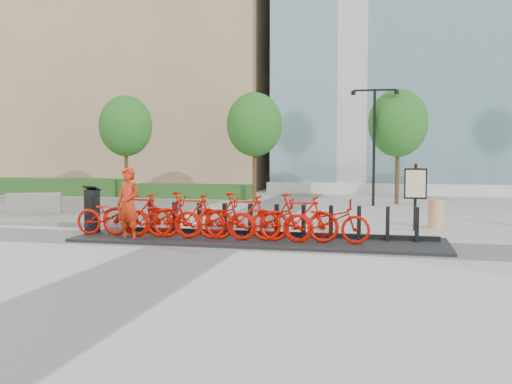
% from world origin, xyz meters
% --- Properties ---
extents(ground, '(120.00, 120.00, 0.00)m').
position_xyz_m(ground, '(0.00, 0.00, 0.00)').
color(ground, '#B2B1AE').
extents(gravel_patch, '(14.00, 14.00, 0.00)m').
position_xyz_m(gravel_patch, '(-10.00, 7.00, 0.01)').
color(gravel_patch, slate).
rests_on(gravel_patch, ground).
extents(hedge_a, '(10.00, 1.40, 0.90)m').
position_xyz_m(hedge_a, '(-14.00, 13.50, 0.45)').
color(hedge_a, '#286E21').
rests_on(hedge_a, ground).
extents(hedge_b, '(6.00, 1.20, 0.70)m').
position_xyz_m(hedge_b, '(-5.00, 13.20, 0.35)').
color(hedge_b, '#286E21').
rests_on(hedge_b, ground).
extents(tree_0, '(2.60, 2.60, 5.10)m').
position_xyz_m(tree_0, '(-8.00, 12.00, 3.59)').
color(tree_0, brown).
rests_on(tree_0, ground).
extents(tree_1, '(2.60, 2.60, 5.10)m').
position_xyz_m(tree_1, '(-1.50, 12.00, 3.59)').
color(tree_1, brown).
rests_on(tree_1, ground).
extents(tree_2, '(2.60, 2.60, 5.10)m').
position_xyz_m(tree_2, '(5.00, 12.00, 3.59)').
color(tree_2, brown).
rests_on(tree_2, ground).
extents(streetlamp, '(2.00, 0.20, 5.00)m').
position_xyz_m(streetlamp, '(4.00, 11.00, 3.13)').
color(streetlamp, black).
rests_on(streetlamp, ground).
extents(dock_pad, '(9.60, 2.40, 0.08)m').
position_xyz_m(dock_pad, '(1.30, 0.30, 0.04)').
color(dock_pad, black).
rests_on(dock_pad, ground).
extents(dock_rail_posts, '(8.02, 0.50, 0.85)m').
position_xyz_m(dock_rail_posts, '(1.36, 0.77, 0.51)').
color(dock_rail_posts, black).
rests_on(dock_rail_posts, dock_pad).
extents(bike_0, '(2.07, 0.72, 1.09)m').
position_xyz_m(bike_0, '(-2.60, -0.05, 0.62)').
color(bike_0, '#BA0A00').
rests_on(bike_0, dock_pad).
extents(bike_1, '(2.01, 0.57, 1.21)m').
position_xyz_m(bike_1, '(-1.88, -0.05, 0.68)').
color(bike_1, '#BA0A00').
rests_on(bike_1, dock_pad).
extents(bike_2, '(2.07, 0.72, 1.09)m').
position_xyz_m(bike_2, '(-1.16, -0.05, 0.62)').
color(bike_2, '#BA0A00').
rests_on(bike_2, dock_pad).
extents(bike_3, '(2.01, 0.57, 1.21)m').
position_xyz_m(bike_3, '(-0.44, -0.05, 0.68)').
color(bike_3, '#BA0A00').
rests_on(bike_3, dock_pad).
extents(bike_4, '(2.07, 0.72, 1.09)m').
position_xyz_m(bike_4, '(0.28, -0.05, 0.62)').
color(bike_4, '#BA0A00').
rests_on(bike_4, dock_pad).
extents(bike_5, '(2.01, 0.57, 1.21)m').
position_xyz_m(bike_5, '(1.00, -0.05, 0.68)').
color(bike_5, '#BA0A00').
rests_on(bike_5, dock_pad).
extents(bike_6, '(2.07, 0.72, 1.09)m').
position_xyz_m(bike_6, '(1.72, -0.05, 0.62)').
color(bike_6, '#BA0A00').
rests_on(bike_6, dock_pad).
extents(bike_7, '(2.01, 0.57, 1.21)m').
position_xyz_m(bike_7, '(2.44, -0.05, 0.68)').
color(bike_7, '#BA0A00').
rests_on(bike_7, dock_pad).
extents(bike_8, '(2.07, 0.72, 1.09)m').
position_xyz_m(bike_8, '(3.16, -0.05, 0.62)').
color(bike_8, '#BA0A00').
rests_on(bike_8, dock_pad).
extents(kiosk, '(0.43, 0.37, 1.31)m').
position_xyz_m(kiosk, '(-3.42, 0.36, 0.71)').
color(kiosk, black).
rests_on(kiosk, dock_pad).
extents(worker_red, '(0.79, 0.62, 1.91)m').
position_xyz_m(worker_red, '(-1.98, -0.36, 0.96)').
color(worker_red, red).
rests_on(worker_red, ground).
extents(construction_barrel, '(0.51, 0.51, 0.88)m').
position_xyz_m(construction_barrel, '(6.02, 4.03, 0.44)').
color(construction_barrel, orange).
rests_on(construction_barrel, ground).
extents(jersey_barrier, '(2.00, 1.25, 0.75)m').
position_xyz_m(jersey_barrier, '(-8.53, 5.19, 0.38)').
color(jersey_barrier, gray).
rests_on(jersey_barrier, ground).
extents(map_sign, '(0.65, 0.11, 1.98)m').
position_xyz_m(map_sign, '(5.38, 3.28, 1.31)').
color(map_sign, black).
rests_on(map_sign, ground).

